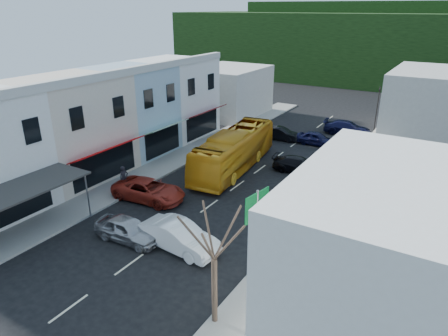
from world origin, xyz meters
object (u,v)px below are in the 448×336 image
bus (234,152)px  direction_sign (256,228)px  traffic_signal (377,109)px  pedestrian_left (124,179)px  street_tree (214,259)px  car_red (149,191)px  car_white (179,238)px  car_silver (128,230)px

bus → direction_sign: bearing=-61.6°
direction_sign → traffic_signal: size_ratio=0.87×
pedestrian_left → direction_sign: 13.03m
bus → traffic_signal: (7.91, 18.08, 0.96)m
bus → street_tree: bearing=-69.1°
car_red → pedestrian_left: 2.53m
car_white → traffic_signal: 30.85m
bus → direction_sign: direction_sign is taller
pedestrian_left → direction_sign: (12.61, -3.06, 1.19)m
car_silver → traffic_signal: (7.66, 31.28, 1.81)m
traffic_signal → direction_sign: bearing=71.1°
car_white → pedestrian_left: bearing=68.1°
bus → car_white: 12.86m
bus → traffic_signal: 19.76m
direction_sign → traffic_signal: (0.12, 29.41, 0.32)m
bus → pedestrian_left: (-4.83, -8.27, -0.55)m
car_white → traffic_signal: (4.52, 30.46, 1.81)m
car_red → traffic_signal: 28.45m
car_silver → direction_sign: (7.53, 1.87, 1.49)m
traffic_signal → car_white: bearing=62.9°
traffic_signal → car_silver: bearing=57.6°
car_red → direction_sign: 10.62m
bus → traffic_signal: size_ratio=2.31×
pedestrian_left → direction_sign: bearing=-84.8°
street_tree → pedestrian_left: bearing=148.6°
car_silver → street_tree: size_ratio=0.66×
car_red → direction_sign: (10.10, -2.93, 1.49)m
street_tree → traffic_signal: (-0.38, 34.35, -0.84)m
car_silver → direction_sign: bearing=-78.5°
car_white → direction_sign: 4.76m
street_tree → traffic_signal: bearing=90.6°
car_white → street_tree: 6.79m
bus → direction_sign: (7.79, -11.33, 0.64)m
car_red → street_tree: size_ratio=0.69×
street_tree → car_silver: bearing=159.1°
bus → car_silver: 13.23m
bus → car_red: 8.75m
pedestrian_left → traffic_signal: size_ratio=0.34×
car_white → pedestrian_left: (-8.22, 4.11, 0.30)m
car_white → pedestrian_left: 9.19m
traffic_signal → street_tree: bearing=72.0°
car_red → street_tree: street_tree is taller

